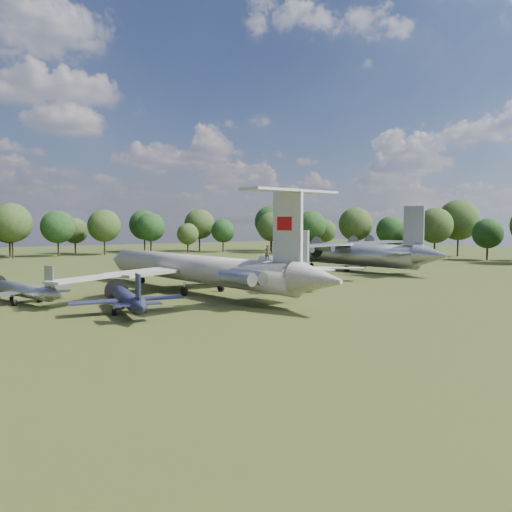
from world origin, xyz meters
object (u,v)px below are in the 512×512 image
il62_airliner (194,274)px  small_prop_northwest (26,294)px  small_prop_west (128,303)px  an12_transport (350,257)px  person_on_il62 (267,253)px  tu104_jet (282,271)px

il62_airliner → small_prop_northwest: il62_airliner is taller
small_prop_west → an12_transport: bearing=30.2°
person_on_il62 → small_prop_west: bearing=2.4°
il62_airliner → tu104_jet: bearing=-1.3°
il62_airliner → small_prop_northwest: 22.09m
small_prop_west → person_on_il62: 17.23m
small_prop_west → person_on_il62: person_on_il62 is taller
an12_transport → small_prop_west: an12_transport is taller
small_prop_northwest → person_on_il62: size_ratio=8.81×
an12_transport → person_on_il62: size_ratio=22.04×
an12_transport → person_on_il62: bearing=-156.1°
il62_airliner → an12_transport: 42.50m
person_on_il62 → tu104_jet: bearing=-115.3°
tu104_jet → small_prop_northwest: 39.43m
tu104_jet → small_prop_northwest: tu104_jet is taller
an12_transport → il62_airliner: bearing=-175.0°
il62_airliner → an12_transport: bearing=5.4°
il62_airliner → tu104_jet: il62_airliner is taller
an12_transport → small_prop_northwest: 63.64m
small_prop_west → tu104_jet: bearing=31.9°
tu104_jet → small_prop_west: size_ratio=2.24×
tu104_jet → small_prop_northwest: bearing=-157.4°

